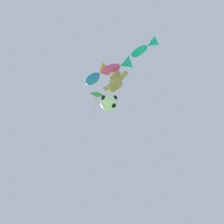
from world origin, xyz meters
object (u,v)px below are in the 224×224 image
Objects in this scene: fish_kite_cobalt at (98,75)px; diamond_kite at (97,96)px; soccer_ball_kite at (109,102)px; teddy_bear_kite at (116,81)px; fish_kite_magenta at (118,67)px; fish_kite_teal at (146,47)px.

diamond_kite is at bearing 136.17° from fish_kite_cobalt.
teddy_bear_kite is at bearing -14.26° from soccer_ball_kite.
diamond_kite reaches higher than fish_kite_cobalt.
fish_kite_cobalt is at bearing -175.56° from fish_kite_magenta.
diamond_kite is (-2.95, 1.19, 3.09)m from teddy_bear_kite.
teddy_bear_kite is 3.12m from fish_kite_teal.
diamond_kite reaches higher than fish_kite_teal.
fish_kite_teal is 0.67× the size of diamond_kite.
diamond_kite is (-3.39, 1.41, 1.91)m from fish_kite_magenta.
fish_kite_teal is at bearing -10.52° from diamond_kite.
soccer_ball_kite is 3.85m from fish_kite_cobalt.
fish_kite_cobalt is (-1.77, -0.14, 1.02)m from fish_kite_magenta.
teddy_bear_kite is at bearing 15.20° from fish_kite_cobalt.
fish_kite_teal reaches higher than teddy_bear_kite.
teddy_bear_kite is at bearing 152.70° from fish_kite_magenta.
diamond_kite is at bearing 157.35° from fish_kite_magenta.
fish_kite_cobalt is at bearing -164.80° from teddy_bear_kite.
fish_kite_magenta is at bearing -27.30° from teddy_bear_kite.
teddy_bear_kite is 1.70m from soccer_ball_kite.
fish_kite_cobalt is at bearing -142.01° from soccer_ball_kite.
fish_kite_teal reaches higher than soccer_ball_kite.
diamond_kite reaches higher than soccer_ball_kite.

